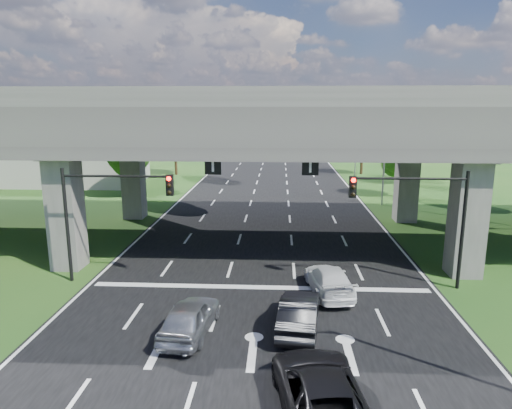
# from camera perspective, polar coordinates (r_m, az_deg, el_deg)

# --- Properties ---
(ground) EXTENTS (160.00, 160.00, 0.00)m
(ground) POSITION_cam_1_polar(r_m,az_deg,el_deg) (20.36, 0.03, -14.16)
(ground) COLOR #194315
(ground) RESTS_ON ground
(road) EXTENTS (18.00, 120.00, 0.03)m
(road) POSITION_cam_1_polar(r_m,az_deg,el_deg) (29.64, 1.05, -5.53)
(road) COLOR black
(road) RESTS_ON ground
(overpass) EXTENTS (80.00, 15.00, 10.00)m
(overpass) POSITION_cam_1_polar(r_m,az_deg,el_deg) (30.25, 1.24, 10.08)
(overpass) COLOR #383533
(overpass) RESTS_ON ground
(warehouse) EXTENTS (20.00, 10.00, 4.00)m
(warehouse) POSITION_cam_1_polar(r_m,az_deg,el_deg) (60.07, -23.73, 4.44)
(warehouse) COLOR #9E9E99
(warehouse) RESTS_ON ground
(signal_right) EXTENTS (5.76, 0.54, 6.00)m
(signal_right) POSITION_cam_1_polar(r_m,az_deg,el_deg) (23.70, 19.81, -0.35)
(signal_right) COLOR black
(signal_right) RESTS_ON ground
(signal_left) EXTENTS (5.76, 0.54, 6.00)m
(signal_left) POSITION_cam_1_polar(r_m,az_deg,el_deg) (24.32, -18.20, 0.07)
(signal_left) COLOR black
(signal_left) RESTS_ON ground
(streetlight_far) EXTENTS (3.38, 0.25, 10.00)m
(streetlight_far) POSITION_cam_1_polar(r_m,az_deg,el_deg) (43.31, 15.35, 7.54)
(streetlight_far) COLOR gray
(streetlight_far) RESTS_ON ground
(streetlight_beyond) EXTENTS (3.38, 0.25, 10.00)m
(streetlight_beyond) POSITION_cam_1_polar(r_m,az_deg,el_deg) (59.01, 12.09, 8.83)
(streetlight_beyond) COLOR gray
(streetlight_beyond) RESTS_ON ground
(tree_left_near) EXTENTS (4.50, 4.50, 7.80)m
(tree_left_near) POSITION_cam_1_polar(r_m,az_deg,el_deg) (46.86, -15.64, 6.58)
(tree_left_near) COLOR black
(tree_left_near) RESTS_ON ground
(tree_left_mid) EXTENTS (3.91, 3.90, 6.76)m
(tree_left_mid) POSITION_cam_1_polar(r_m,az_deg,el_deg) (55.42, -15.94, 6.70)
(tree_left_mid) COLOR black
(tree_left_mid) RESTS_ON ground
(tree_left_far) EXTENTS (4.80, 4.80, 8.32)m
(tree_left_far) POSITION_cam_1_polar(r_m,az_deg,el_deg) (61.93, -10.06, 8.41)
(tree_left_far) COLOR black
(tree_left_far) RESTS_ON ground
(tree_right_near) EXTENTS (4.20, 4.20, 7.28)m
(tree_right_near) POSITION_cam_1_polar(r_m,az_deg,el_deg) (47.99, 17.72, 6.19)
(tree_right_near) COLOR black
(tree_right_near) RESTS_ON ground
(tree_right_mid) EXTENTS (3.91, 3.90, 6.76)m
(tree_right_mid) POSITION_cam_1_polar(r_m,az_deg,el_deg) (56.49, 18.65, 6.62)
(tree_right_mid) COLOR black
(tree_right_mid) RESTS_ON ground
(tree_right_far) EXTENTS (4.50, 4.50, 7.80)m
(tree_right_far) POSITION_cam_1_polar(r_m,az_deg,el_deg) (63.34, 13.25, 8.06)
(tree_right_far) COLOR black
(tree_right_far) RESTS_ON ground
(car_silver) EXTENTS (2.15, 4.38, 1.44)m
(car_silver) POSITION_cam_1_polar(r_m,az_deg,el_deg) (19.04, -8.27, -13.76)
(car_silver) COLOR #AEB1B6
(car_silver) RESTS_ON road
(car_dark) EXTENTS (1.98, 4.47, 1.43)m
(car_dark) POSITION_cam_1_polar(r_m,az_deg,el_deg) (19.30, 5.39, -13.32)
(car_dark) COLOR black
(car_dark) RESTS_ON road
(car_white) EXTENTS (2.39, 4.78, 1.33)m
(car_white) POSITION_cam_1_polar(r_m,az_deg,el_deg) (22.93, 9.12, -9.30)
(car_white) COLOR silver
(car_white) RESTS_ON road
(car_trailing) EXTENTS (3.17, 5.64, 1.49)m
(car_trailing) POSITION_cam_1_polar(r_m,az_deg,el_deg) (14.68, 8.06, -22.20)
(car_trailing) COLOR black
(car_trailing) RESTS_ON road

